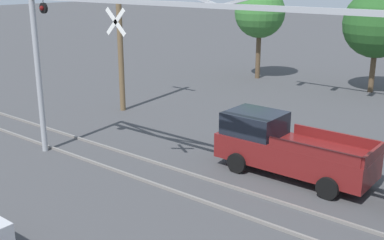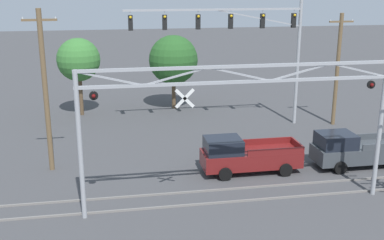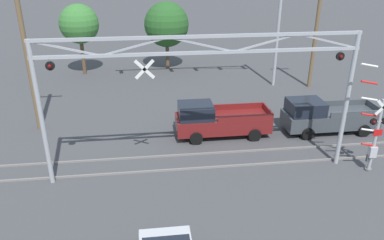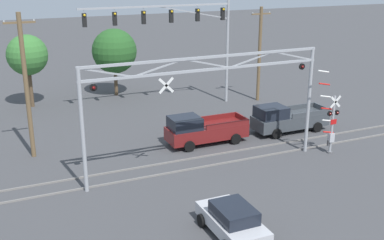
# 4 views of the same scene
# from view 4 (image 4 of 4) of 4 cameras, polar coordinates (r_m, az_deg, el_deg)

# --- Properties ---
(rail_track_near) EXTENTS (80.00, 0.08, 0.10)m
(rail_track_near) POSITION_cam_4_polar(r_m,az_deg,el_deg) (28.74, 1.46, -5.54)
(rail_track_near) COLOR gray
(rail_track_near) RESTS_ON ground_plane
(rail_track_far) EXTENTS (80.00, 0.08, 0.10)m
(rail_track_far) POSITION_cam_4_polar(r_m,az_deg,el_deg) (29.94, 0.29, -4.53)
(rail_track_far) COLOR gray
(rail_track_far) RESTS_ON ground_plane
(crossing_gantry) EXTENTS (14.33, 0.27, 6.74)m
(crossing_gantry) POSITION_cam_4_polar(r_m,az_deg,el_deg) (26.90, 1.77, 3.71)
(crossing_gantry) COLOR #9EA0A5
(crossing_gantry) RESTS_ON ground_plane
(crossing_signal_mast) EXTENTS (1.90, 0.35, 5.54)m
(crossing_signal_mast) POSITION_cam_4_polar(r_m,az_deg,el_deg) (31.37, 16.15, -0.50)
(crossing_signal_mast) COLOR #9EA0A5
(crossing_signal_mast) RESTS_ON ground_plane
(traffic_signal_span) EXTENTS (12.54, 0.39, 8.97)m
(traffic_signal_span) POSITION_cam_4_polar(r_m,az_deg,el_deg) (39.49, -0.53, 10.78)
(traffic_signal_span) COLOR #9EA0A5
(traffic_signal_span) RESTS_ON ground_plane
(pickup_truck_lead) EXTENTS (5.46, 2.15, 2.04)m
(pickup_truck_lead) POSITION_cam_4_polar(r_m,az_deg,el_deg) (32.06, 1.26, -1.18)
(pickup_truck_lead) COLOR maroon
(pickup_truck_lead) RESTS_ON ground_plane
(pickup_truck_following) EXTENTS (5.56, 2.15, 2.04)m
(pickup_truck_following) POSITION_cam_4_polar(r_m,az_deg,el_deg) (34.99, 11.11, 0.15)
(pickup_truck_following) COLOR #3D4247
(pickup_truck_following) RESTS_ON ground_plane
(sedan_waiting) EXTENTS (2.07, 3.96, 1.49)m
(sedan_waiting) POSITION_cam_4_polar(r_m,az_deg,el_deg) (21.80, 4.82, -11.75)
(sedan_waiting) COLOR #B7B7BC
(sedan_waiting) RESTS_ON ground_plane
(utility_pole_left) EXTENTS (1.80, 0.28, 8.91)m
(utility_pole_left) POSITION_cam_4_polar(r_m,az_deg,el_deg) (30.56, -19.06, 3.92)
(utility_pole_left) COLOR brown
(utility_pole_left) RESTS_ON ground_plane
(utility_pole_right) EXTENTS (1.80, 0.28, 8.10)m
(utility_pole_right) POSITION_cam_4_polar(r_m,az_deg,el_deg) (42.08, 8.00, 7.86)
(utility_pole_right) COLOR brown
(utility_pole_right) RESTS_ON ground_plane
(background_tree_beyond_span) EXTENTS (3.33, 3.33, 6.07)m
(background_tree_beyond_span) POSITION_cam_4_polar(r_m,az_deg,el_deg) (41.89, -18.94, 7.27)
(background_tree_beyond_span) COLOR brown
(background_tree_beyond_span) RESTS_ON ground_plane
(background_tree_far_left_verge) EXTENTS (3.99, 3.99, 6.07)m
(background_tree_far_left_verge) POSITION_cam_4_polar(r_m,az_deg,el_deg) (43.90, -9.19, 8.06)
(background_tree_far_left_verge) COLOR brown
(background_tree_far_left_verge) RESTS_ON ground_plane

